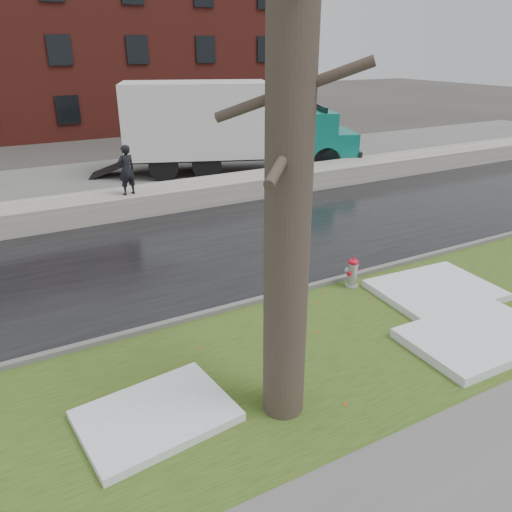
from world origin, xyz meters
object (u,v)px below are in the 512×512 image
box_truck (225,126)px  tree (289,154)px  fire_hydrant (353,271)px  worker (126,170)px

box_truck → tree: bearing=-91.5°
tree → box_truck: size_ratio=0.69×
fire_hydrant → worker: size_ratio=0.46×
tree → worker: (0.59, 10.61, -2.45)m
fire_hydrant → tree: (-3.62, -2.82, 3.57)m
fire_hydrant → tree: 5.81m
box_truck → worker: (-5.46, -4.05, -0.49)m
worker → box_truck: bearing=-157.2°
tree → worker: tree is taller
tree → worker: 10.90m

